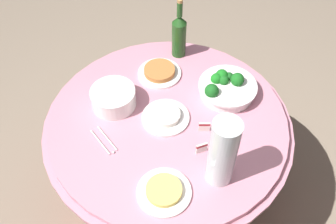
{
  "coord_description": "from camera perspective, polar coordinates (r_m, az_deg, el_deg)",
  "views": [
    {
      "loc": [
        0.21,
        1.09,
        2.12
      ],
      "look_at": [
        0.0,
        0.0,
        0.79
      ],
      "focal_mm": 40.96,
      "sensor_mm": 36.0,
      "label": 1
    }
  ],
  "objects": [
    {
      "name": "buffet_table",
      "position": [
        2.06,
        0.0,
        -7.4
      ],
      "size": [
        1.16,
        1.16,
        0.74
      ],
      "color": "maroon",
      "rests_on": "ground_plane"
    },
    {
      "name": "serving_tongs",
      "position": [
        1.71,
        -9.41,
        -4.32
      ],
      "size": [
        0.11,
        0.16,
        0.01
      ],
      "color": "silver",
      "rests_on": "buffet_table"
    },
    {
      "name": "food_plate_rice",
      "position": [
        1.76,
        -0.36,
        -0.65
      ],
      "size": [
        0.22,
        0.22,
        0.04
      ],
      "color": "white",
      "rests_on": "buffet_table"
    },
    {
      "name": "food_plate_noodles",
      "position": [
        1.55,
        -0.61,
        -11.7
      ],
      "size": [
        0.22,
        0.22,
        0.03
      ],
      "color": "white",
      "rests_on": "buffet_table"
    },
    {
      "name": "food_plate_peanuts",
      "position": [
        1.95,
        -1.27,
        5.98
      ],
      "size": [
        0.22,
        0.22,
        0.04
      ],
      "color": "white",
      "rests_on": "buffet_table"
    },
    {
      "name": "broccoli_bowl",
      "position": [
        1.86,
        8.67,
        3.62
      ],
      "size": [
        0.28,
        0.28,
        0.12
      ],
      "color": "white",
      "rests_on": "buffet_table"
    },
    {
      "name": "wine_bottle",
      "position": [
        1.99,
        1.65,
        11.45
      ],
      "size": [
        0.07,
        0.07,
        0.34
      ],
      "color": "#1F4B1B",
      "rests_on": "buffet_table"
    },
    {
      "name": "ground_plane",
      "position": [
        2.39,
        0.0,
        -12.23
      ],
      "size": [
        6.0,
        6.0,
        0.0
      ],
      "primitive_type": "plane",
      "color": "gray"
    },
    {
      "name": "label_placard_front",
      "position": [
        1.71,
        5.43,
        -2.15
      ],
      "size": [
        0.05,
        0.02,
        0.05
      ],
      "color": "white",
      "rests_on": "buffet_table"
    },
    {
      "name": "plate_stack",
      "position": [
        1.81,
        -8.12,
        2.12
      ],
      "size": [
        0.21,
        0.21,
        0.09
      ],
      "color": "white",
      "rests_on": "buffet_table"
    },
    {
      "name": "label_placard_mid",
      "position": [
        1.64,
        5.03,
        -5.32
      ],
      "size": [
        0.05,
        0.02,
        0.05
      ],
      "color": "white",
      "rests_on": "buffet_table"
    },
    {
      "name": "decorative_fruit_vase",
      "position": [
        1.47,
        8.08,
        -6.2
      ],
      "size": [
        0.11,
        0.11,
        0.34
      ],
      "color": "silver",
      "rests_on": "buffet_table"
    }
  ]
}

